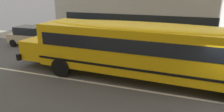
# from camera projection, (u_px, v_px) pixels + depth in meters

# --- Properties ---
(sidewalk_far) EXTENTS (120.00, 3.00, 0.01)m
(sidewalk_far) POSITION_uv_depth(u_px,v_px,m) (212.00, 53.00, 15.86)
(sidewalk_far) COLOR gray
(sidewalk_far) RESTS_ON ground_plane
(school_bus) EXTENTS (13.61, 3.50, 3.03)m
(school_bus) POSITION_uv_depth(u_px,v_px,m) (141.00, 47.00, 10.77)
(school_bus) COLOR yellow
(school_bus) RESTS_ON ground_plane
(parked_car_beige_under_tree) EXTENTS (3.94, 1.95, 1.64)m
(parked_car_beige_under_tree) POSITION_uv_depth(u_px,v_px,m) (31.00, 36.00, 17.69)
(parked_car_beige_under_tree) COLOR #C1B28E
(parked_car_beige_under_tree) RESTS_ON ground_plane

